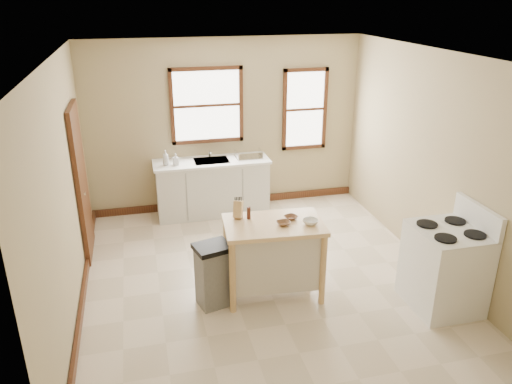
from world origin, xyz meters
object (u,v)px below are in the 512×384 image
soap_bottle_a (166,158)px  trash_bin (213,275)px  gas_stove (446,258)px  dish_rack (249,154)px  bowl_c (310,222)px  pepper_grinder (249,213)px  soap_bottle_b (176,159)px  kitchen_island (273,258)px  knife_block (238,210)px  bowl_a (284,223)px  bowl_b (291,217)px

soap_bottle_a → trash_bin: soap_bottle_a is taller
gas_stove → dish_rack: bearing=115.8°
soap_bottle_a → bowl_c: size_ratio=1.36×
soap_bottle_a → pepper_grinder: 2.41m
soap_bottle_a → bowl_c: bearing=-54.5°
soap_bottle_b → trash_bin: (0.17, -2.50, -0.62)m
kitchen_island → knife_block: knife_block is taller
dish_rack → trash_bin: dish_rack is taller
soap_bottle_a → bowl_a: bearing=-59.4°
dish_rack → bowl_a: bearing=-83.2°
dish_rack → pepper_grinder: size_ratio=2.86×
soap_bottle_b → knife_block: (0.53, -2.19, 0.03)m
bowl_a → soap_bottle_a: bearing=114.5°
bowl_c → gas_stove: (1.44, -0.58, -0.35)m
soap_bottle_a → soap_bottle_b: size_ratio=1.32×
kitchen_island → dish_rack: bearing=88.2°
kitchen_island → bowl_c: bearing=-13.4°
dish_rack → kitchen_island: (-0.28, -2.52, -0.50)m
soap_bottle_a → bowl_a: soap_bottle_a is taller
bowl_b → pepper_grinder: bearing=166.0°
trash_bin → pepper_grinder: bearing=12.4°
pepper_grinder → bowl_c: 0.73m
dish_rack → kitchen_island: bearing=-85.5°
soap_bottle_b → gas_stove: (2.75, -3.14, -0.39)m
soap_bottle_b → pepper_grinder: soap_bottle_b is taller
bowl_b → knife_block: bearing=162.8°
soap_bottle_b → bowl_b: bearing=-76.2°
bowl_a → bowl_b: bowl_a is taller
kitchen_island → trash_bin: kitchen_island is taller
kitchen_island → pepper_grinder: pepper_grinder is taller
gas_stove → kitchen_island: bearing=158.8°
dish_rack → pepper_grinder: pepper_grinder is taller
bowl_c → gas_stove: gas_stove is taller
dish_rack → bowl_a: (-0.19, -2.60, -0.01)m
bowl_b → gas_stove: gas_stove is taller
soap_bottle_b → knife_block: size_ratio=0.92×
bowl_c → pepper_grinder: bearing=154.9°
dish_rack → gas_stove: (1.56, -3.24, -0.35)m
knife_block → soap_bottle_a: bearing=132.9°
dish_rack → bowl_c: dish_rack is taller
kitchen_island → bowl_b: bowl_b is taller
bowl_c → soap_bottle_b: bearing=117.1°
trash_bin → soap_bottle_a: bearing=82.4°
soap_bottle_b → trash_bin: bearing=-97.9°
bowl_b → soap_bottle_a: bearing=118.2°
soap_bottle_a → knife_block: soap_bottle_a is taller
bowl_a → kitchen_island: bearing=141.9°
soap_bottle_b → pepper_grinder: (0.65, -2.25, 0.01)m
soap_bottle_a → bowl_c: (1.46, -2.59, -0.07)m
soap_bottle_b → gas_stove: bearing=-60.6°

